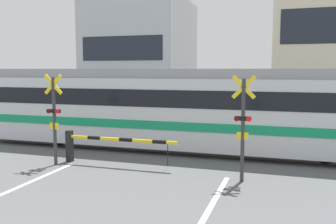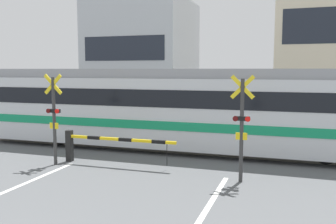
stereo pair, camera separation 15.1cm
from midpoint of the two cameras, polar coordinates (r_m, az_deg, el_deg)
rail_track_near at (r=14.47m, az=-0.04°, el=-6.06°), size 50.00×0.10×0.08m
rail_track_far at (r=15.81m, az=1.56°, el=-4.98°), size 50.00×0.10×0.08m
commuter_train at (r=14.79m, az=2.07°, el=0.81°), size 16.85×2.84×3.21m
crossing_barrier_near at (r=12.90m, az=-11.18°, el=-4.64°), size 3.99×0.20×1.09m
crossing_barrier_far at (r=17.72m, az=9.57°, el=-1.59°), size 3.99×0.20×1.09m
crossing_signal_left at (r=12.96m, az=-17.28°, el=-0.49°), size 0.68×0.15×3.04m
crossing_signal_right at (r=10.69m, az=10.95°, el=-1.75°), size 0.68×0.15×3.04m
pedestrian at (r=20.87m, az=4.63°, el=0.43°), size 0.38×0.22×1.71m
building_left_of_street at (r=29.82m, az=-4.21°, el=8.47°), size 7.19×7.45×8.44m
building_right_of_street at (r=27.76m, az=21.68°, el=10.24°), size 5.61×7.45×10.43m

